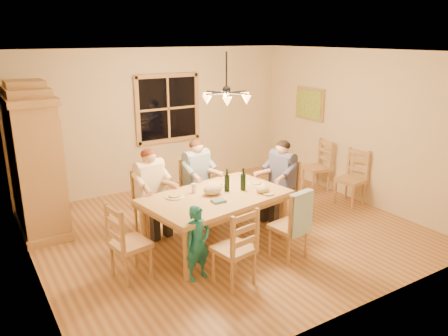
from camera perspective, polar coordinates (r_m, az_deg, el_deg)
floor at (r=6.89m, az=0.29°, el=-8.05°), size 5.50×5.50×0.00m
ceiling at (r=6.25m, az=0.33°, el=14.99°), size 5.50×5.00×0.02m
wall_back at (r=8.61m, az=-8.60°, el=6.30°), size 5.50×0.02×2.70m
wall_left at (r=5.55m, az=-24.53°, el=-1.00°), size 0.02×5.00×2.70m
wall_right at (r=8.20m, az=16.89°, el=5.23°), size 0.02×5.00×2.70m
window at (r=8.63m, az=-7.34°, el=7.72°), size 1.30×0.06×1.30m
painting at (r=8.96m, az=11.13°, el=8.21°), size 0.06×0.78×0.64m
chandelier at (r=6.30m, az=0.32°, el=9.32°), size 0.77×0.68×0.71m
armoire at (r=7.16m, az=-23.42°, el=0.48°), size 0.66×1.40×2.30m
dining_table at (r=6.19m, az=-1.08°, el=-4.39°), size 2.14×1.50×0.76m
chair_far_left at (r=6.77m, az=-9.41°, el=-5.98°), size 0.50×0.48×0.99m
chair_far_right at (r=7.22m, az=-3.46°, el=-4.27°), size 0.50×0.48×0.99m
chair_near_left at (r=5.41m, az=1.29°, el=-11.94°), size 0.50×0.48×0.99m
chair_near_right at (r=6.04m, az=8.36°, el=-8.86°), size 0.50×0.48×0.99m
chair_end_left at (r=5.64m, az=-12.06°, el=-11.03°), size 0.48×0.50×0.99m
chair_end_right at (r=7.21m, az=7.39°, el=-4.42°), size 0.48×0.50×0.99m
adult_woman at (r=6.58m, az=-9.63°, el=-1.67°), size 0.44×0.47×0.87m
adult_plaid_man at (r=7.05m, az=-3.54°, el=-0.19°), size 0.44×0.47×0.87m
adult_slate_man at (r=7.04m, az=7.55°, el=-0.34°), size 0.47×0.44×0.87m
towel at (r=5.77m, az=9.96°, el=-5.89°), size 0.39×0.16×0.58m
wine_bottle_a at (r=6.26m, az=0.38°, el=-1.59°), size 0.08×0.08×0.33m
wine_bottle_b at (r=6.30m, az=2.52°, el=-1.48°), size 0.08×0.08×0.33m
plate_woman at (r=6.10m, az=-6.43°, el=-3.76°), size 0.26×0.26×0.02m
plate_plaid at (r=6.55m, az=-0.90°, el=-2.18°), size 0.26×0.26×0.02m
plate_slate at (r=6.59m, az=4.13°, el=-2.11°), size 0.26×0.26×0.02m
wine_glass_a at (r=6.22m, az=-3.98°, el=-2.66°), size 0.06×0.06×0.14m
wine_glass_b at (r=6.66m, az=2.30°, el=-1.31°), size 0.06×0.06×0.14m
cap at (r=6.25m, az=5.04°, el=-2.73°), size 0.20×0.20×0.11m
napkin at (r=5.90m, az=-0.73°, el=-4.33°), size 0.20×0.17×0.03m
cloth_bundle at (r=6.15m, az=-1.48°, el=-2.79°), size 0.28×0.22×0.15m
child at (r=5.42m, az=-3.43°, el=-9.75°), size 0.38×0.28×0.96m
chair_spare_front at (r=8.10m, az=16.10°, el=-2.55°), size 0.48×0.50×0.99m
chair_spare_back at (r=8.67m, az=11.88°, el=-0.94°), size 0.49×0.51×0.99m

